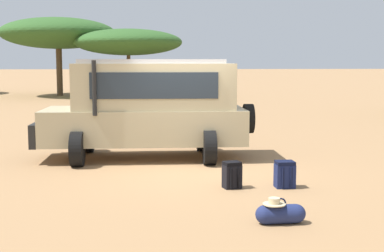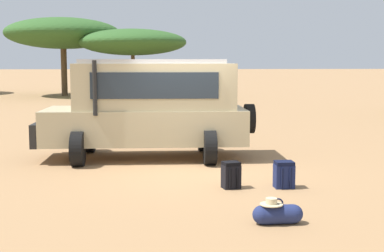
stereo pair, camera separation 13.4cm
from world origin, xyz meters
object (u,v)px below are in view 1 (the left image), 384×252
Objects in this scene: backpack_beside_front_wheel at (285,175)px; acacia_tree_left_mid at (58,33)px; duffel_bag_low_black_case at (280,213)px; acacia_tree_centre_back at (128,42)px; safari_vehicle at (149,106)px; backpack_cluster_center at (232,175)px.

backpack_beside_front_wheel is 0.06× the size of acacia_tree_left_mid.
backpack_beside_front_wheel is at bearing 73.45° from duffel_bag_low_black_case.
acacia_tree_centre_back reaches higher than backpack_beside_front_wheel.
acacia_tree_left_mid reaches higher than safari_vehicle.
acacia_tree_centre_back is at bearing 95.55° from backpack_cluster_center.
backpack_cluster_center is 0.06× the size of acacia_tree_left_mid.
backpack_beside_front_wheel is at bearing -82.32° from acacia_tree_centre_back.
safari_vehicle is 10.56× the size of backpack_cluster_center.
acacia_tree_left_mid is (-5.94, 25.14, 3.04)m from safari_vehicle.
duffel_bag_low_black_case is (1.86, -5.62, -1.14)m from safari_vehicle.
duffel_bag_low_black_case is (-0.67, -2.24, -0.09)m from backpack_beside_front_wheel.
acacia_tree_centre_back is (4.88, -1.92, -0.66)m from acacia_tree_left_mid.
backpack_cluster_center is at bearing 98.52° from duffel_bag_low_black_case.
backpack_cluster_center is at bearing -65.51° from safari_vehicle.
backpack_beside_front_wheel is at bearing -53.23° from safari_vehicle.
safari_vehicle is 6.03m from duffel_bag_low_black_case.
duffel_bag_low_black_case is at bearing -84.22° from acacia_tree_centre_back.
acacia_tree_left_mid is (-7.80, 30.76, 4.18)m from duffel_bag_low_black_case.
safari_vehicle is 10.52× the size of backpack_beside_front_wheel.
safari_vehicle is at bearing 114.49° from backpack_cluster_center.
acacia_tree_left_mid is (-7.45, 28.47, 4.08)m from backpack_cluster_center.
acacia_tree_centre_back is (-1.06, 23.22, 2.38)m from safari_vehicle.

